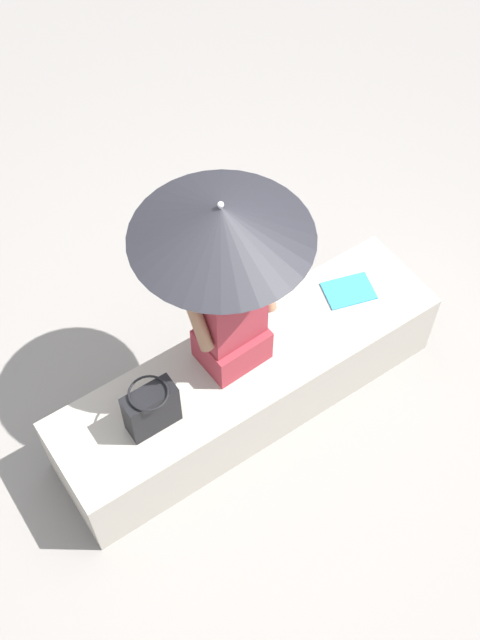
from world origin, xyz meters
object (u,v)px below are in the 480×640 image
at_px(parasol, 221,223).
at_px(magazine, 349,291).
at_px(handbag_black, 151,408).
at_px(person_seated, 231,314).

height_order(parasol, magazine, parasol).
bearing_deg(parasol, handbag_black, 18.92).
relative_size(handbag_black, magazine, 1.11).
bearing_deg(handbag_black, person_seated, -168.28).
relative_size(person_seated, magazine, 3.21).
height_order(handbag_black, magazine, handbag_black).
distance_m(person_seated, parasol, 0.61).
bearing_deg(person_seated, magazine, 178.96).
distance_m(parasol, magazine, 1.27).
distance_m(person_seated, handbag_black, 0.62).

